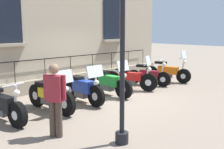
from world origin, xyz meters
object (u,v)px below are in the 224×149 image
motorcycle_black (2,106)px  motorcycle_green (109,83)px  motorcycle_orange (168,72)px  pedestrian_standing (55,96)px  motorcycle_maroon (148,76)px  motorcycle_red (130,79)px  motorcycle_blue (83,89)px  motorcycle_yellow (51,96)px

motorcycle_black → motorcycle_green: bearing=89.8°
motorcycle_orange → pedestrian_standing: pedestrian_standing is taller
motorcycle_black → pedestrian_standing: 1.92m
motorcycle_maroon → motorcycle_orange: 1.31m
motorcycle_black → motorcycle_maroon: size_ratio=1.08×
motorcycle_black → motorcycle_red: size_ratio=0.95×
motorcycle_blue → motorcycle_orange: (-0.08, 4.98, -0.03)m
motorcycle_black → motorcycle_red: motorcycle_red is taller
pedestrian_standing → motorcycle_orange: bearing=103.8°
motorcycle_yellow → motorcycle_blue: (0.03, 1.19, 0.02)m
motorcycle_orange → motorcycle_maroon: bearing=-94.4°
motorcycle_yellow → pedestrian_standing: pedestrian_standing is taller
motorcycle_red → motorcycle_orange: size_ratio=0.98×
motorcycle_orange → motorcycle_blue: bearing=-89.1°
motorcycle_red → motorcycle_blue: bearing=-85.4°
motorcycle_black → motorcycle_red: (-0.07, 5.10, 0.03)m
motorcycle_red → motorcycle_green: bearing=-86.1°
motorcycle_red → motorcycle_maroon: size_ratio=1.14×
motorcycle_black → motorcycle_red: bearing=90.8°
motorcycle_green → motorcycle_blue: bearing=-84.8°
motorcycle_red → motorcycle_maroon: motorcycle_red is taller
motorcycle_maroon → motorcycle_green: bearing=-88.4°
motorcycle_red → motorcycle_black: bearing=-89.2°
motorcycle_black → motorcycle_orange: size_ratio=0.92×
motorcycle_black → pedestrian_standing: bearing=13.5°
motorcycle_yellow → motorcycle_black: bearing=-94.2°
motorcycle_blue → motorcycle_red: (-0.20, 2.53, -0.02)m
motorcycle_green → motorcycle_orange: bearing=89.5°
motorcycle_green → pedestrian_standing: size_ratio=1.29×
motorcycle_orange → pedestrian_standing: (1.74, -7.12, 0.49)m
motorcycle_red → pedestrian_standing: 5.05m
motorcycle_green → motorcycle_red: 1.26m
motorcycle_maroon → motorcycle_yellow: bearing=-88.2°
motorcycle_green → pedestrian_standing: bearing=-62.4°
motorcycle_red → motorcycle_orange: 2.46m
motorcycle_yellow → motorcycle_green: (-0.09, 2.45, 0.02)m
motorcycle_orange → pedestrian_standing: bearing=-76.2°
motorcycle_yellow → motorcycle_green: bearing=92.0°
motorcycle_black → motorcycle_blue: motorcycle_blue is taller
motorcycle_blue → motorcycle_green: bearing=95.2°
motorcycle_green → motorcycle_red: size_ratio=1.00×
motorcycle_black → motorcycle_yellow: bearing=85.8°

